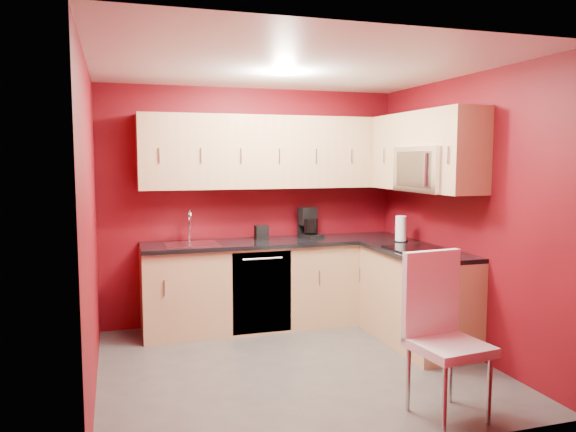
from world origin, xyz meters
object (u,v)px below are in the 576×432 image
microwave (432,169)px  coffee_maker (311,222)px  paper_towel (401,229)px  napkin_holder (262,232)px  sink (191,240)px  dining_chair (449,338)px

microwave → coffee_maker: microwave is taller
coffee_maker → paper_towel: bearing=-55.5°
coffee_maker → napkin_holder: bearing=160.6°
sink → coffee_maker: sink is taller
napkin_holder → dining_chair: bearing=-75.6°
sink → napkin_holder: (0.75, 0.12, 0.04)m
coffee_maker → paper_towel: coffee_maker is taller
napkin_holder → paper_towel: 1.45m
napkin_holder → dining_chair: size_ratio=0.13×
coffee_maker → paper_towel: 0.97m
sink → dining_chair: 2.81m
sink → paper_towel: sink is taller
sink → napkin_holder: 0.76m
paper_towel → napkin_holder: bearing=156.0°
paper_towel → dining_chair: (-0.68, -1.93, -0.48)m
napkin_holder → dining_chair: dining_chair is taller
sink → paper_towel: bearing=-12.9°
napkin_holder → coffee_maker: bearing=-0.9°
microwave → dining_chair: bearing=-116.4°
microwave → dining_chair: size_ratio=0.68×
sink → coffee_maker: bearing=4.7°
napkin_holder → paper_towel: size_ratio=0.54×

